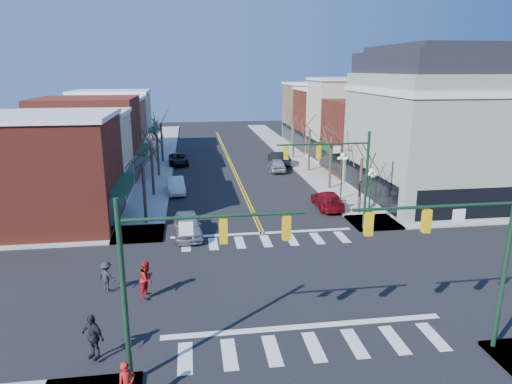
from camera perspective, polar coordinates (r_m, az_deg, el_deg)
name	(u,v)px	position (r m, az deg, el deg)	size (l,w,h in m)	color
ground	(284,282)	(25.75, 3.57, -11.11)	(160.00, 160.00, 0.00)	black
sidewalk_left	(151,193)	(44.23, -13.01, -0.06)	(3.50, 70.00, 0.15)	#9E9B93
sidewalk_right	(330,186)	(46.11, 9.20, 0.75)	(3.50, 70.00, 0.15)	#9E9B93
bldg_left_brick_a	(45,173)	(36.69, -24.92, 2.12)	(10.00, 8.50, 8.00)	maroon
bldg_left_stucco_a	(71,157)	(44.07, -22.13, 4.06)	(10.00, 7.00, 7.50)	#BDB19C
bldg_left_brick_b	(89,139)	(51.69, -20.16, 6.30)	(10.00, 9.00, 8.50)	maroon
bldg_left_tan	(103,132)	(59.76, -18.58, 7.17)	(10.00, 7.50, 7.80)	#9E7C57
bldg_left_stucco_b	(113,123)	(67.33, -17.47, 8.25)	(10.00, 8.00, 8.20)	#BDB19C
bldg_right_brick_a	(374,137)	(52.96, 14.56, 6.65)	(10.00, 8.50, 8.00)	maroon
bldg_right_stucco	(351,121)	(60.00, 11.79, 8.73)	(10.00, 7.00, 10.00)	#BDB19C
bldg_right_brick_b	(333,120)	(67.14, 9.58, 8.84)	(10.00, 8.00, 8.50)	maroon
bldg_right_tan	(318,113)	(74.73, 7.72, 9.73)	(10.00, 8.00, 9.00)	#9E7C57
victorian_corner	(438,125)	(43.05, 21.78, 7.78)	(12.25, 14.25, 13.30)	gray
traffic_mast_near_left	(175,264)	(16.59, -10.04, -8.80)	(6.60, 0.28, 7.20)	#14331E
traffic_mast_near_right	(465,247)	(19.57, 24.67, -6.23)	(6.60, 0.28, 7.20)	#14331E
traffic_mast_far_right	(342,168)	(32.43, 10.68, 3.01)	(6.60, 0.28, 7.20)	#14331E
lamppost_corner	(370,187)	(34.74, 14.11, 0.66)	(0.36, 0.36, 4.33)	#14331E
lamppost_midblock	(342,168)	(40.66, 10.70, 2.93)	(0.36, 0.36, 4.33)	#14331E
tree_left_a	(144,194)	(34.94, -13.77, -0.22)	(0.24, 0.24, 4.76)	#382B21
tree_left_b	(152,169)	(42.66, -12.83, 2.78)	(0.24, 0.24, 5.04)	#382B21
tree_left_c	(158,156)	(50.53, -12.16, 4.42)	(0.24, 0.24, 4.55)	#382B21
tree_left_d	(162,143)	(58.37, -11.68, 6.03)	(0.24, 0.24, 4.90)	#382B21
tree_right_a	(360,187)	(37.22, 12.90, 0.65)	(0.24, 0.24, 4.62)	#382B21
tree_right_b	(330,163)	(44.52, 9.28, 3.56)	(0.24, 0.24, 5.18)	#382B21
tree_right_c	(309,151)	(52.10, 6.66, 5.13)	(0.24, 0.24, 4.83)	#382B21
tree_right_d	(293,140)	(59.75, 4.71, 6.53)	(0.24, 0.24, 4.97)	#382B21
car_left_near	(188,225)	(32.36, -8.55, -4.10)	(1.90, 4.72, 1.61)	#ABABAF
car_left_mid	(176,185)	(43.71, -10.01, 0.82)	(1.56, 4.48, 1.48)	silver
car_left_far	(178,159)	(56.72, -9.67, 4.06)	(2.28, 4.94, 1.37)	black
car_right_near	(328,200)	(38.87, 8.93, -0.97)	(2.00, 4.92, 1.43)	maroon
car_right_mid	(277,165)	(52.38, 2.64, 3.42)	(1.76, 4.38, 1.49)	#BCBBC0
car_right_far	(279,158)	(55.74, 2.89, 4.23)	(1.79, 5.12, 1.69)	black
pedestrian_red_b	(147,279)	(24.14, -13.47, -10.49)	(0.93, 0.72, 1.91)	#B21315
pedestrian_dark_a	(93,336)	(20.06, -19.74, -16.63)	(1.12, 0.47, 1.92)	black
pedestrian_dark_b	(107,276)	(25.38, -18.17, -9.95)	(1.02, 0.59, 1.58)	#212229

